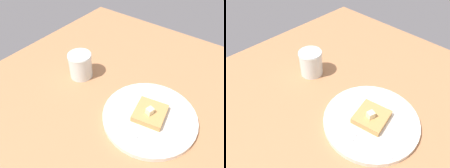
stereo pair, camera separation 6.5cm
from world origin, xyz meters
The scene contains 6 objects.
table_surface centered at (0.00, 0.00, 1.15)cm, with size 102.46×102.46×2.30cm, color #AE754B.
plate centered at (6.20, 1.66, 3.17)cm, with size 25.98×25.98×1.50cm.
toast_slice_center centered at (6.20, 1.66, 4.70)cm, with size 8.15×8.54×1.80cm, color tan.
butter_pat_primary centered at (6.38, 0.78, 6.51)cm, with size 1.82×1.63×1.82cm, color beige.
fork centered at (8.05, -5.83, 3.98)cm, with size 15.89×5.13×0.36cm.
syrup_jar centered at (-21.57, 4.18, 6.16)cm, with size 7.75×7.75×8.52cm.
Camera 2 is at (25.59, -30.77, 50.88)cm, focal length 35.00 mm.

